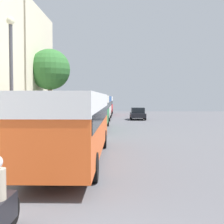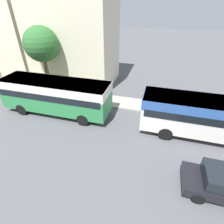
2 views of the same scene
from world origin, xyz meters
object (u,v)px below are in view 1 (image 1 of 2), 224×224
pedestrian_near_curb (82,108)px  bus_third_in_line (101,104)px  bus_following (93,107)px  pedestrian_walking_away (20,128)px  bus_lead (74,117)px  bus_rear (104,103)px  car_crossing (138,113)px

pedestrian_near_curb → bus_third_in_line: bearing=-71.3°
bus_following → pedestrian_walking_away: 10.23m
bus_lead → pedestrian_near_curb: bus_lead is taller
bus_third_in_line → pedestrian_walking_away: (-3.57, -21.96, -0.92)m
bus_third_in_line → bus_rear: bearing=90.4°
bus_lead → bus_following: bus_following is taller
bus_lead → bus_third_in_line: 26.40m
bus_third_in_line → pedestrian_walking_away: 22.27m
bus_third_in_line → car_crossing: size_ratio=2.48×
bus_lead → bus_rear: bus_lead is taller
bus_rear → pedestrian_walking_away: size_ratio=5.40×
bus_lead → bus_rear: size_ratio=1.24×
bus_third_in_line → bus_lead: bearing=-89.4°
bus_following → car_crossing: bearing=68.8°
bus_rear → car_crossing: bus_rear is taller
bus_lead → bus_rear: (-0.38, 37.75, -0.00)m
car_crossing → pedestrian_near_curb: bearing=126.7°
bus_following → car_crossing: bus_following is taller
bus_lead → car_crossing: bus_lead is taller
bus_following → pedestrian_near_curb: bearing=99.1°
pedestrian_near_curb → pedestrian_walking_away: 33.32m
car_crossing → pedestrian_walking_away: pedestrian_walking_away is taller
car_crossing → bus_following: bearing=-111.2°
bus_following → bus_third_in_line: bus_following is taller
bus_third_in_line → pedestrian_walking_away: bus_third_in_line is taller
bus_third_in_line → car_crossing: (4.72, -0.13, -1.15)m
bus_lead → car_crossing: (4.43, 26.27, -1.16)m
car_crossing → bus_lead: bearing=-99.6°
pedestrian_near_curb → pedestrian_walking_away: size_ratio=1.08×
bus_following → pedestrian_near_curb: size_ratio=5.09×
bus_following → bus_rear: (-0.05, 23.76, -0.01)m
bus_lead → pedestrian_near_curb: size_ratio=6.20×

